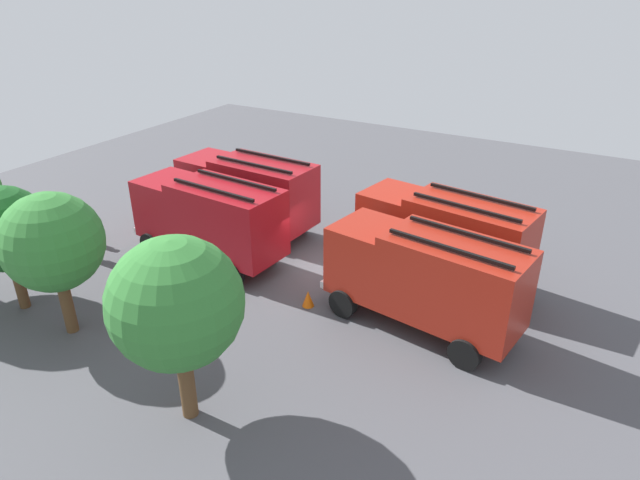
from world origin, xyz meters
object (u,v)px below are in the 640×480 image
(fire_truck_2, at_px, (425,275))
(tree_2, at_px, (4,229))
(fire_truck_3, at_px, (209,216))
(firefighter_0, at_px, (86,239))
(fire_truck_0, at_px, (444,234))
(tree_0, at_px, (176,304))
(traffic_cone_0, at_px, (463,302))
(firefighter_1, at_px, (57,231))
(tree_1, at_px, (52,243))
(traffic_cone_1, at_px, (308,298))
(firefighter_3, at_px, (492,240))
(fire_truck_1, at_px, (247,190))
(firefighter_2, at_px, (83,222))

(fire_truck_2, relative_size, tree_2, 1.52)
(fire_truck_3, height_order, firefighter_0, fire_truck_3)
(fire_truck_0, xyz_separation_m, fire_truck_3, (9.41, 3.38, 0.00))
(firefighter_0, distance_m, tree_0, 12.16)
(firefighter_0, bearing_deg, traffic_cone_0, -17.40)
(firefighter_1, bearing_deg, fire_truck_0, 71.10)
(tree_1, relative_size, tree_2, 1.07)
(fire_truck_2, bearing_deg, traffic_cone_1, 19.95)
(firefighter_0, distance_m, tree_2, 4.75)
(fire_truck_3, distance_m, tree_2, 7.74)
(tree_0, bearing_deg, traffic_cone_1, -89.97)
(firefighter_1, relative_size, firefighter_3, 0.94)
(firefighter_0, xyz_separation_m, tree_1, (-4.06, 4.12, 2.57))
(fire_truck_2, bearing_deg, firefighter_1, 16.73)
(traffic_cone_1, bearing_deg, tree_2, 30.14)
(tree_1, bearing_deg, tree_2, -2.65)
(traffic_cone_0, bearing_deg, fire_truck_1, -8.86)
(firefighter_1, xyz_separation_m, tree_2, (-3.02, 3.92, 2.38))
(fire_truck_0, relative_size, firefighter_3, 4.21)
(firefighter_0, relative_size, firefighter_2, 0.97)
(firefighter_2, relative_size, traffic_cone_1, 2.73)
(fire_truck_1, height_order, tree_2, tree_2)
(fire_truck_0, distance_m, fire_truck_3, 10.00)
(fire_truck_0, height_order, firefighter_3, fire_truck_0)
(fire_truck_0, height_order, traffic_cone_1, fire_truck_0)
(fire_truck_1, bearing_deg, fire_truck_0, -177.07)
(fire_truck_1, xyz_separation_m, fire_truck_3, (-0.48, 3.38, 0.00))
(fire_truck_2, xyz_separation_m, tree_0, (4.27, 7.60, 1.67))
(fire_truck_0, relative_size, tree_2, 1.52)
(firefighter_1, distance_m, traffic_cone_0, 18.34)
(firefighter_0, relative_size, firefighter_3, 0.98)
(tree_0, bearing_deg, firefighter_1, -22.24)
(firefighter_0, bearing_deg, tree_1, -77.75)
(fire_truck_1, bearing_deg, traffic_cone_0, 174.08)
(firefighter_1, bearing_deg, tree_0, 28.35)
(fire_truck_0, relative_size, fire_truck_2, 1.00)
(fire_truck_2, relative_size, traffic_cone_1, 11.31)
(fire_truck_2, relative_size, tree_1, 1.41)
(firefighter_1, bearing_deg, tree_2, -1.76)
(fire_truck_0, height_order, fire_truck_2, same)
(tree_0, xyz_separation_m, traffic_cone_0, (-5.29, -9.43, -3.48))
(firefighter_1, height_order, firefighter_3, firefighter_3)
(firefighter_0, bearing_deg, firefighter_2, 112.88)
(firefighter_0, bearing_deg, traffic_cone_1, -24.10)
(firefighter_2, bearing_deg, firefighter_0, 73.53)
(fire_truck_1, xyz_separation_m, tree_1, (0.43, 10.14, 1.40))
(fire_truck_3, xyz_separation_m, firefighter_2, (6.49, 1.58, -1.13))
(fire_truck_1, xyz_separation_m, traffic_cone_0, (-11.43, 1.78, -1.81))
(fire_truck_1, distance_m, traffic_cone_0, 11.71)
(firefighter_1, distance_m, traffic_cone_1, 12.64)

